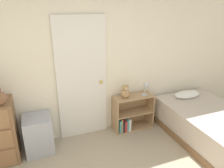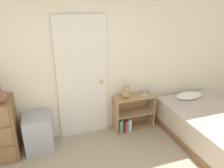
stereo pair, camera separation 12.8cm
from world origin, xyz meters
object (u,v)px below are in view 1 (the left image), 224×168
storage_bin (39,134)px  desk_lamp (146,87)px  bookshelf (130,115)px  bed (213,127)px  teddy_bear (125,92)px

storage_bin → desk_lamp: (1.88, 0.02, 0.52)m
bookshelf → desk_lamp: bearing=-9.9°
bookshelf → bed: (1.14, -0.84, -0.01)m
storage_bin → desk_lamp: 1.95m
teddy_bear → storage_bin: bearing=-177.5°
bookshelf → desk_lamp: (0.28, -0.05, 0.55)m
storage_bin → teddy_bear: size_ratio=2.45×
storage_bin → desk_lamp: desk_lamp is taller
bookshelf → teddy_bear: teddy_bear is taller
storage_bin → bookshelf: bearing=2.5°
desk_lamp → storage_bin: bearing=-179.3°
bookshelf → teddy_bear: 0.49m
bookshelf → bed: 1.42m
storage_bin → desk_lamp: bearing=0.7°
bookshelf → bed: bookshelf is taller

